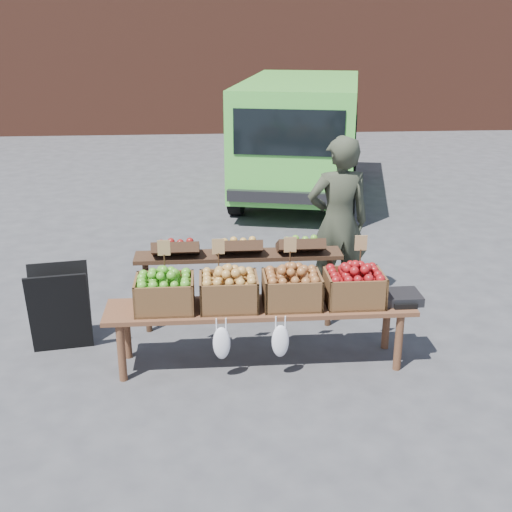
{
  "coord_description": "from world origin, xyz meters",
  "views": [
    {
      "loc": [
        -0.18,
        -4.67,
        2.91
      ],
      "look_at": [
        0.25,
        0.93,
        0.85
      ],
      "focal_mm": 45.0,
      "sensor_mm": 36.0,
      "label": 1
    }
  ],
  "objects_px": {
    "back_table": "(239,280)",
    "crate_green_apples": "(354,288)",
    "crate_russet_pears": "(229,292)",
    "vendor": "(338,223)",
    "chalkboard_sign": "(60,309)",
    "weighing_scale": "(401,297)",
    "display_bench": "(260,335)",
    "delivery_van": "(300,139)",
    "crate_red_apples": "(292,290)",
    "crate_golden_apples": "(165,294)"
  },
  "relations": [
    {
      "from": "back_table",
      "to": "crate_green_apples",
      "type": "bearing_deg",
      "value": -36.39
    },
    {
      "from": "crate_red_apples",
      "to": "crate_golden_apples",
      "type": "bearing_deg",
      "value": 180.0
    },
    {
      "from": "back_table",
      "to": "weighing_scale",
      "type": "distance_m",
      "value": 1.58
    },
    {
      "from": "crate_golden_apples",
      "to": "crate_red_apples",
      "type": "xyz_separation_m",
      "value": [
        1.1,
        0.0,
        0.0
      ]
    },
    {
      "from": "crate_russet_pears",
      "to": "vendor",
      "type": "bearing_deg",
      "value": 46.12
    },
    {
      "from": "crate_russet_pears",
      "to": "chalkboard_sign",
      "type": "bearing_deg",
      "value": 164.89
    },
    {
      "from": "delivery_van",
      "to": "back_table",
      "type": "relative_size",
      "value": 2.12
    },
    {
      "from": "delivery_van",
      "to": "crate_golden_apples",
      "type": "height_order",
      "value": "delivery_van"
    },
    {
      "from": "vendor",
      "to": "crate_green_apples",
      "type": "relative_size",
      "value": 3.68
    },
    {
      "from": "chalkboard_sign",
      "to": "back_table",
      "type": "relative_size",
      "value": 0.39
    },
    {
      "from": "weighing_scale",
      "to": "crate_green_apples",
      "type": "bearing_deg",
      "value": 180.0
    },
    {
      "from": "vendor",
      "to": "back_table",
      "type": "bearing_deg",
      "value": 20.21
    },
    {
      "from": "back_table",
      "to": "crate_golden_apples",
      "type": "height_order",
      "value": "back_table"
    },
    {
      "from": "crate_red_apples",
      "to": "crate_green_apples",
      "type": "relative_size",
      "value": 1.0
    },
    {
      "from": "crate_green_apples",
      "to": "back_table",
      "type": "bearing_deg",
      "value": 143.61
    },
    {
      "from": "crate_green_apples",
      "to": "weighing_scale",
      "type": "xyz_separation_m",
      "value": [
        0.43,
        0.0,
        -0.1
      ]
    },
    {
      "from": "delivery_van",
      "to": "display_bench",
      "type": "relative_size",
      "value": 1.65
    },
    {
      "from": "crate_russet_pears",
      "to": "crate_red_apples",
      "type": "bearing_deg",
      "value": 0.0
    },
    {
      "from": "chalkboard_sign",
      "to": "weighing_scale",
      "type": "distance_m",
      "value": 3.11
    },
    {
      "from": "crate_golden_apples",
      "to": "weighing_scale",
      "type": "relative_size",
      "value": 1.47
    },
    {
      "from": "delivery_van",
      "to": "crate_green_apples",
      "type": "bearing_deg",
      "value": -80.48
    },
    {
      "from": "chalkboard_sign",
      "to": "display_bench",
      "type": "relative_size",
      "value": 0.3
    },
    {
      "from": "vendor",
      "to": "back_table",
      "type": "relative_size",
      "value": 0.88
    },
    {
      "from": "crate_green_apples",
      "to": "weighing_scale",
      "type": "bearing_deg",
      "value": 0.0
    },
    {
      "from": "crate_russet_pears",
      "to": "crate_red_apples",
      "type": "relative_size",
      "value": 1.0
    },
    {
      "from": "crate_russet_pears",
      "to": "crate_red_apples",
      "type": "xyz_separation_m",
      "value": [
        0.55,
        0.0,
        0.0
      ]
    },
    {
      "from": "crate_red_apples",
      "to": "chalkboard_sign",
      "type": "bearing_deg",
      "value": 168.73
    },
    {
      "from": "crate_russet_pears",
      "to": "weighing_scale",
      "type": "relative_size",
      "value": 1.47
    },
    {
      "from": "crate_red_apples",
      "to": "crate_russet_pears",
      "type": "bearing_deg",
      "value": 180.0
    },
    {
      "from": "vendor",
      "to": "chalkboard_sign",
      "type": "xyz_separation_m",
      "value": [
        -2.75,
        -0.83,
        -0.51
      ]
    },
    {
      "from": "crate_russet_pears",
      "to": "crate_golden_apples",
      "type": "bearing_deg",
      "value": 180.0
    },
    {
      "from": "delivery_van",
      "to": "crate_green_apples",
      "type": "relative_size",
      "value": 8.9
    },
    {
      "from": "vendor",
      "to": "crate_red_apples",
      "type": "xyz_separation_m",
      "value": [
        -0.65,
        -1.25,
        -0.21
      ]
    },
    {
      "from": "chalkboard_sign",
      "to": "delivery_van",
      "type": "bearing_deg",
      "value": 52.54
    },
    {
      "from": "delivery_van",
      "to": "crate_red_apples",
      "type": "distance_m",
      "value": 6.0
    },
    {
      "from": "chalkboard_sign",
      "to": "crate_golden_apples",
      "type": "xyz_separation_m",
      "value": [
        1.0,
        -0.42,
        0.3
      ]
    },
    {
      "from": "back_table",
      "to": "display_bench",
      "type": "xyz_separation_m",
      "value": [
        0.15,
        -0.72,
        -0.24
      ]
    },
    {
      "from": "vendor",
      "to": "crate_green_apples",
      "type": "bearing_deg",
      "value": 79.7
    },
    {
      "from": "chalkboard_sign",
      "to": "crate_russet_pears",
      "type": "height_order",
      "value": "crate_russet_pears"
    },
    {
      "from": "display_bench",
      "to": "delivery_van",
      "type": "bearing_deg",
      "value": 78.64
    },
    {
      "from": "crate_golden_apples",
      "to": "delivery_van",
      "type": "bearing_deg",
      "value": 71.21
    },
    {
      "from": "crate_russet_pears",
      "to": "back_table",
      "type": "bearing_deg",
      "value": 80.3
    },
    {
      "from": "delivery_van",
      "to": "weighing_scale",
      "type": "relative_size",
      "value": 13.08
    },
    {
      "from": "delivery_van",
      "to": "crate_golden_apples",
      "type": "distance_m",
      "value": 6.26
    },
    {
      "from": "vendor",
      "to": "weighing_scale",
      "type": "height_order",
      "value": "vendor"
    },
    {
      "from": "crate_golden_apples",
      "to": "crate_russet_pears",
      "type": "bearing_deg",
      "value": 0.0
    },
    {
      "from": "crate_red_apples",
      "to": "weighing_scale",
      "type": "height_order",
      "value": "crate_red_apples"
    },
    {
      "from": "vendor",
      "to": "display_bench",
      "type": "relative_size",
      "value": 0.68
    },
    {
      "from": "back_table",
      "to": "crate_russet_pears",
      "type": "distance_m",
      "value": 0.75
    },
    {
      "from": "display_bench",
      "to": "crate_green_apples",
      "type": "relative_size",
      "value": 5.4
    }
  ]
}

